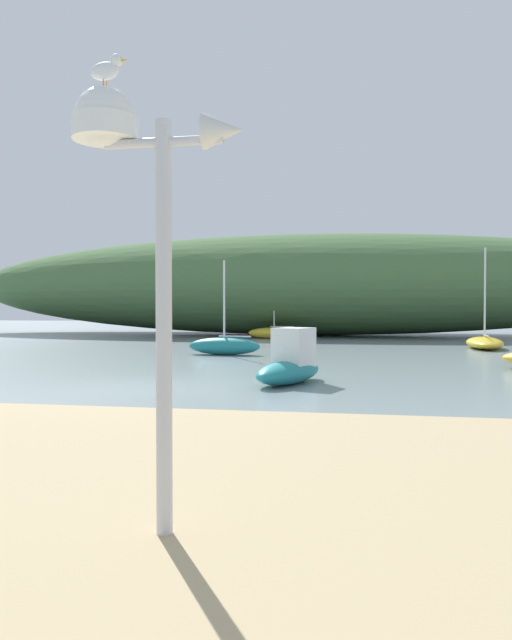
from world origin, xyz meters
TOP-DOWN VIEW (x-y plane):
  - ground_plane at (0.00, 0.00)m, footprint 120.00×120.00m
  - distant_hill at (1.46, 26.53)m, footprint 47.33×11.97m
  - mast_structure at (3.13, -8.69)m, footprint 1.29×0.49m
  - seagull_on_radar at (2.95, -8.69)m, footprint 0.32×0.15m
  - motorboat_off_point at (3.14, 1.53)m, footprint 1.86×2.91m
  - sailboat_far_right at (-0.10, 21.42)m, footprint 3.18×1.31m
  - sailboat_east_reach at (10.28, 14.86)m, footprint 1.83×4.11m
  - sailboat_centre_water at (-0.36, 9.55)m, footprint 2.91×1.10m

SIDE VIEW (x-z plane):
  - ground_plane at x=0.00m, z-range 0.00..0.00m
  - sailboat_east_reach at x=10.28m, z-range -1.96..2.52m
  - sailboat_far_right at x=-0.10m, z-range -1.51..2.20m
  - sailboat_centre_water at x=-0.36m, z-range -1.47..2.19m
  - motorboat_off_point at x=3.14m, z-range -0.20..1.15m
  - mast_structure at x=3.13m, z-range 1.25..4.55m
  - distant_hill at x=1.46m, z-range 0.00..6.60m
  - seagull_on_radar at x=2.95m, z-range 3.52..3.75m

